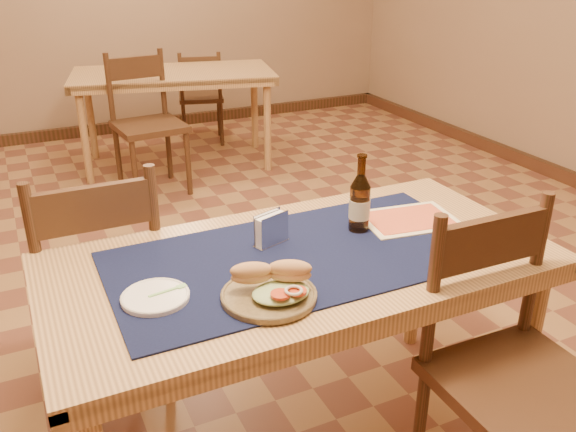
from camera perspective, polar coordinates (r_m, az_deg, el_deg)
name	(u,v)px	position (r m, az deg, el deg)	size (l,w,h in m)	color
room	(209,16)	(2.46, -7.36, 18.03)	(6.04, 7.04, 2.84)	#9C6F44
main_table	(301,279)	(1.97, 1.25, -5.92)	(1.60, 0.80, 0.75)	tan
placemat	(302,256)	(1.93, 1.27, -3.73)	(1.20, 0.60, 0.01)	#0E1435
baseboard	(225,315)	(2.93, -5.96, -9.24)	(6.00, 7.00, 0.10)	#472819
back_table	(174,82)	(4.92, -10.66, 12.22)	(1.65, 1.08, 0.75)	tan
chair_main_far	(99,280)	(2.39, -17.30, -5.70)	(0.46, 0.46, 0.98)	#472819
chair_main_near	(513,371)	(1.95, 20.29, -13.48)	(0.46, 0.46, 0.98)	#472819
chair_back_near	(147,122)	(4.45, -13.06, 8.61)	(0.49, 0.49, 0.97)	#472819
chair_back_far	(201,96)	(5.52, -8.15, 11.09)	(0.47, 0.47, 0.82)	#472819
sandwich_plate	(272,289)	(1.69, -1.50, -6.86)	(0.27, 0.27, 0.10)	brown
side_plate	(155,296)	(1.74, -12.31, -7.36)	(0.19, 0.19, 0.02)	white
fork	(171,290)	(1.75, -10.92, -6.78)	(0.11, 0.03, 0.00)	#88D373
beer_bottle	(360,203)	(2.07, 6.73, 1.24)	(0.07, 0.07, 0.27)	#47260C
napkin_holder	(271,230)	(1.98, -1.59, -1.29)	(0.13, 0.08, 0.11)	silver
menu_card	(409,219)	(2.21, 11.24, -0.30)	(0.36, 0.29, 0.01)	#FDEEBF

